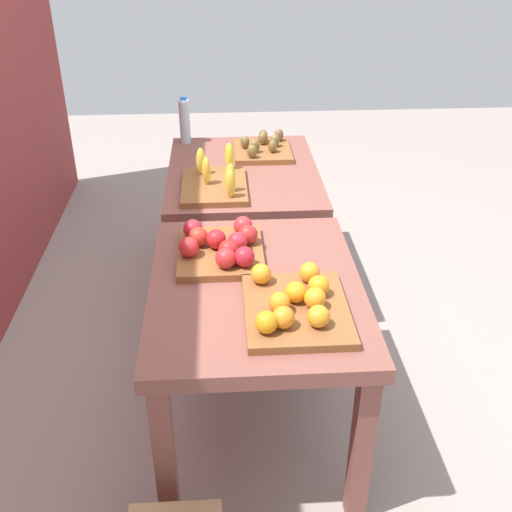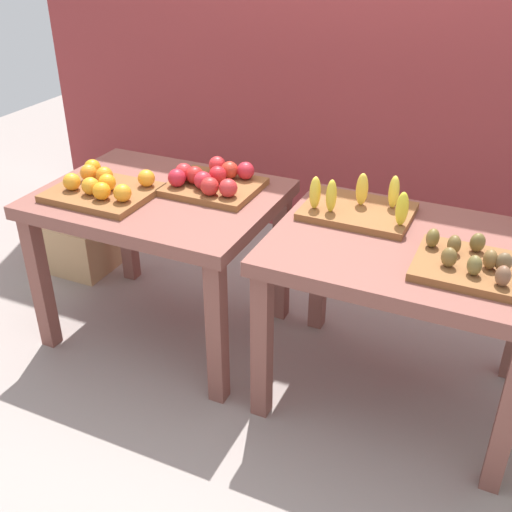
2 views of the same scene
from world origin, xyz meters
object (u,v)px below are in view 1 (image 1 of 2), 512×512
object	(u,v)px
watermelon_pile	(272,193)
display_table_right	(243,188)
apple_bin	(222,246)
banana_crate	(216,182)
orange_bin	(295,304)
kiwi_bin	(263,148)
display_table_left	(256,306)
water_bottle	(185,121)

from	to	relation	value
watermelon_pile	display_table_right	bearing A→B (deg)	165.30
apple_bin	banana_crate	bearing A→B (deg)	1.84
orange_bin	kiwi_bin	xyz separation A→B (m)	(1.55, 0.00, -0.01)
display_table_right	display_table_left	bearing A→B (deg)	180.00
display_table_left	water_bottle	world-z (taller)	water_bottle
banana_crate	display_table_left	bearing A→B (deg)	-170.49
display_table_left	water_bottle	size ratio (longest dim) A/B	3.77
banana_crate	kiwi_bin	bearing A→B (deg)	-29.41
orange_bin	kiwi_bin	world-z (taller)	orange_bin
display_table_right	kiwi_bin	bearing A→B (deg)	-28.09
display_table_right	banana_crate	xyz separation A→B (m)	(-0.25, 0.15, 0.15)
apple_bin	orange_bin	bearing A→B (deg)	-148.66
apple_bin	banana_crate	xyz separation A→B (m)	(0.67, 0.02, -0.01)
display_table_left	orange_bin	xyz separation A→B (m)	(-0.20, -0.12, 0.15)
orange_bin	apple_bin	world-z (taller)	apple_bin
banana_crate	water_bottle	xyz separation A→B (m)	(0.68, 0.17, 0.09)
display_table_left	apple_bin	xyz separation A→B (m)	(0.20, 0.12, 0.15)
orange_bin	kiwi_bin	bearing A→B (deg)	0.08
kiwi_bin	apple_bin	bearing A→B (deg)	167.81
display_table_left	watermelon_pile	distance (m)	2.11
apple_bin	water_bottle	world-z (taller)	water_bottle
watermelon_pile	display_table_left	bearing A→B (deg)	173.23
display_table_right	water_bottle	xyz separation A→B (m)	(0.44, 0.32, 0.24)
water_bottle	watermelon_pile	xyz separation A→B (m)	(0.49, -0.56, -0.70)
kiwi_bin	display_table_right	bearing A→B (deg)	151.91
display_table_right	orange_bin	bearing A→B (deg)	-174.63
kiwi_bin	water_bottle	size ratio (longest dim) A/B	1.30
display_table_left	banana_crate	world-z (taller)	banana_crate
kiwi_bin	water_bottle	bearing A→B (deg)	65.06
display_table_right	apple_bin	world-z (taller)	apple_bin
display_table_left	watermelon_pile	size ratio (longest dim) A/B	1.63
display_table_right	kiwi_bin	distance (m)	0.30
apple_bin	kiwi_bin	bearing A→B (deg)	-12.19
display_table_right	watermelon_pile	distance (m)	1.06
apple_bin	banana_crate	world-z (taller)	banana_crate
display_table_left	water_bottle	bearing A→B (deg)	11.64
watermelon_pile	kiwi_bin	bearing A→B (deg)	170.19
orange_bin	apple_bin	size ratio (longest dim) A/B	1.10
display_table_left	watermelon_pile	xyz separation A→B (m)	(2.04, -0.24, -0.46)
banana_crate	water_bottle	bearing A→B (deg)	14.30
display_table_left	apple_bin	bearing A→B (deg)	31.39
orange_bin	banana_crate	xyz separation A→B (m)	(1.08, 0.27, -0.00)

